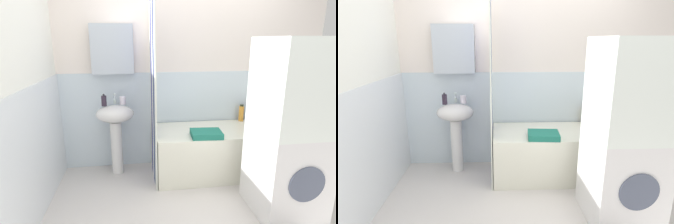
# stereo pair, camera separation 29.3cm
# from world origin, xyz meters

# --- Properties ---
(ground_plane) EXTENTS (4.80, 5.60, 0.04)m
(ground_plane) POSITION_xyz_m (0.00, 0.00, -0.02)
(ground_plane) COLOR beige
(wall_back_tiled) EXTENTS (3.60, 0.18, 2.40)m
(wall_back_tiled) POSITION_xyz_m (-0.05, 1.26, 1.14)
(wall_back_tiled) COLOR white
(wall_back_tiled) RESTS_ON ground_plane
(wall_left_tiled) EXTENTS (0.07, 1.81, 2.40)m
(wall_left_tiled) POSITION_xyz_m (-1.57, 0.34, 1.12)
(wall_left_tiled) COLOR white
(wall_left_tiled) RESTS_ON ground_plane
(sink) EXTENTS (0.44, 0.34, 0.85)m
(sink) POSITION_xyz_m (-0.88, 1.03, 0.62)
(sink) COLOR silver
(sink) RESTS_ON ground_plane
(faucet) EXTENTS (0.03, 0.12, 0.12)m
(faucet) POSITION_xyz_m (-0.88, 1.11, 0.91)
(faucet) COLOR silver
(faucet) RESTS_ON sink
(soap_dispenser) EXTENTS (0.06, 0.06, 0.14)m
(soap_dispenser) POSITION_xyz_m (-1.00, 1.03, 0.91)
(soap_dispenser) COLOR #2D2231
(soap_dispenser) RESTS_ON sink
(toothbrush_cup) EXTENTS (0.07, 0.07, 0.09)m
(toothbrush_cup) POSITION_xyz_m (-0.79, 1.09, 0.90)
(toothbrush_cup) COLOR silver
(toothbrush_cup) RESTS_ON sink
(bathtub) EXTENTS (1.44, 0.69, 0.56)m
(bathtub) POSITION_xyz_m (0.29, 0.88, 0.28)
(bathtub) COLOR silver
(bathtub) RESTS_ON ground_plane
(shower_curtain) EXTENTS (0.01, 0.69, 2.00)m
(shower_curtain) POSITION_xyz_m (-0.45, 0.88, 1.00)
(shower_curtain) COLOR white
(shower_curtain) RESTS_ON ground_plane
(conditioner_bottle) EXTENTS (0.07, 0.07, 0.21)m
(conditioner_bottle) POSITION_xyz_m (0.91, 1.14, 0.66)
(conditioner_bottle) COLOR #282935
(conditioner_bottle) RESTS_ON bathtub
(body_wash_bottle) EXTENTS (0.05, 0.05, 0.23)m
(body_wash_bottle) POSITION_xyz_m (0.82, 1.14, 0.66)
(body_wash_bottle) COLOR #294AA1
(body_wash_bottle) RESTS_ON bathtub
(shampoo_bottle) EXTENTS (0.06, 0.06, 0.22)m
(shampoo_bottle) POSITION_xyz_m (0.73, 1.16, 0.66)
(shampoo_bottle) COLOR orange
(shampoo_bottle) RESTS_ON bathtub
(towel_folded) EXTENTS (0.35, 0.27, 0.06)m
(towel_folded) POSITION_xyz_m (0.11, 0.65, 0.59)
(towel_folded) COLOR #1F705D
(towel_folded) RESTS_ON bathtub
(washer_dryer_stack) EXTENTS (0.58, 0.62, 1.61)m
(washer_dryer_stack) POSITION_xyz_m (0.71, 0.07, 0.80)
(washer_dryer_stack) COLOR white
(washer_dryer_stack) RESTS_ON ground_plane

